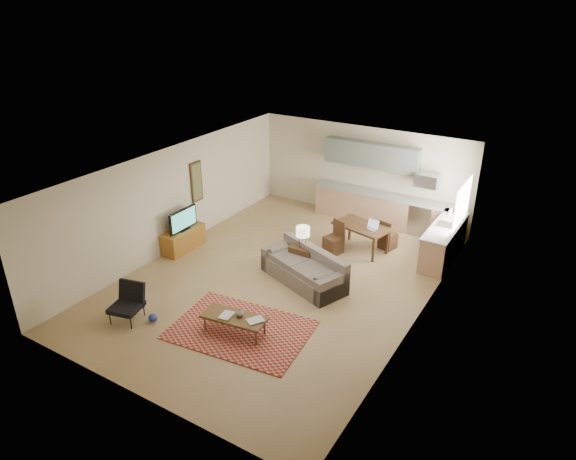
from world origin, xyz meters
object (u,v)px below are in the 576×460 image
Objects in this scene: armchair at (126,304)px; dining_table at (361,238)px; tv_credenza at (183,239)px; sofa at (303,267)px; console_table at (302,259)px; coffee_table at (235,324)px.

armchair reaches higher than dining_table.
tv_credenza is 0.88× the size of dining_table.
dining_table is at bearing 30.63° from tv_credenza.
tv_credenza is (-3.50, -0.17, -0.11)m from sofa.
coffee_table is at bearing -88.07° from console_table.
console_table is (3.24, 0.58, 0.05)m from tv_credenza.
sofa reaches higher than console_table.
sofa reaches higher than armchair.
coffee_table is at bearing -34.05° from tv_credenza.
coffee_table is 1.05× the size of tv_credenza.
armchair is at bearing -104.00° from dining_table.
armchair is 1.16× the size of console_table.
sofa reaches higher than dining_table.
coffee_table is 0.93× the size of dining_table.
sofa is 3.39× the size of console_table.
armchair is at bearing -167.34° from coffee_table.
coffee_table is at bearing 6.72° from armchair.
sofa is 1.83× the size of tv_credenza.
dining_table is at bearing 74.07° from coffee_table.
tv_credenza is at bearing -169.38° from console_table.
armchair is 0.55× the size of dining_table.
console_table is at bearing 46.52° from armchair.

